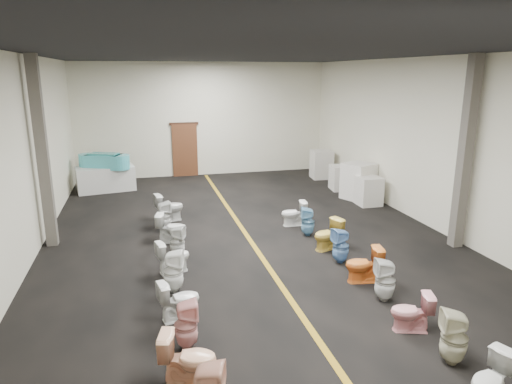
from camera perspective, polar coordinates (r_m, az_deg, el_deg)
floor at (r=11.45m, az=-0.65°, el=-6.18°), size 16.00×16.00×0.00m
ceiling at (r=10.70m, az=-0.72°, el=16.95°), size 16.00×16.00×0.00m
wall_back at (r=18.66m, az=-6.56°, el=8.97°), size 10.00×0.00×10.00m
wall_front at (r=3.92m, az=29.17°, el=-15.07°), size 10.00×0.00×10.00m
wall_left at (r=10.84m, az=-27.36°, el=3.34°), size 0.00×16.00×16.00m
wall_right at (r=12.96m, az=21.45°, el=5.57°), size 0.00×16.00×16.00m
aisle_stripe at (r=11.44m, az=-0.65°, el=-6.17°), size 0.12×15.60×0.01m
back_door at (r=18.66m, az=-8.87°, el=5.17°), size 1.00×0.10×2.10m
door_frame at (r=18.53m, az=-9.01°, el=8.44°), size 1.15×0.08×0.10m
column_left at (r=11.75m, az=-25.14°, el=4.35°), size 0.25×0.25×4.50m
column_right at (r=11.63m, az=24.69°, el=4.31°), size 0.25×0.25×4.50m
display_table at (r=17.07m, az=-18.27°, el=1.61°), size 2.09×1.31×0.86m
bathtub at (r=16.95m, az=-18.45°, el=3.71°), size 1.75×1.15×0.55m
appliance_crate_a at (r=14.87m, az=13.91°, el=0.13°), size 0.71×0.71×0.90m
appliance_crate_b at (r=15.47m, az=12.67°, el=1.33°), size 1.15×1.15×1.20m
appliance_crate_c at (r=16.63m, az=10.67°, el=1.77°), size 0.86×0.86×0.87m
appliance_crate_d at (r=18.31m, az=8.19°, el=3.44°), size 0.84×0.84×1.11m
toilet_left_2 at (r=6.53m, az=-8.44°, el=-19.94°), size 0.83×0.60×0.77m
toilet_left_3 at (r=7.24m, az=-8.74°, el=-16.11°), size 0.37×0.36×0.78m
toilet_left_4 at (r=8.03m, az=-9.59°, el=-13.14°), size 0.76×0.53×0.71m
toilet_left_5 at (r=8.94m, az=-10.29°, el=-9.73°), size 0.46×0.45×0.83m
toilet_left_6 at (r=9.80m, az=-10.31°, el=-7.92°), size 0.76×0.54×0.70m
toilet_left_7 at (r=10.54m, az=-9.82°, el=-6.15°), size 0.44×0.43×0.74m
toilet_left_8 at (r=11.46m, az=-10.52°, el=-4.44°), size 0.80×0.57×0.74m
toilet_left_9 at (r=12.31m, az=-11.49°, el=-3.01°), size 0.43×0.42×0.79m
toilet_left_10 at (r=13.11m, az=-10.80°, el=-1.87°), size 0.85×0.59×0.80m
toilet_right_1 at (r=6.85m, az=27.41°, el=-20.17°), size 0.77×0.60×0.69m
toilet_right_2 at (r=7.39m, az=23.52°, el=-16.35°), size 0.49×0.49×0.84m
toilet_right_3 at (r=8.01m, az=18.84°, el=-14.03°), size 0.73×0.55×0.66m
toilet_right_4 at (r=8.80m, az=15.84°, el=-10.57°), size 0.44×0.44×0.81m
toilet_right_5 at (r=9.45m, az=13.31°, el=-8.83°), size 0.78×0.52×0.74m
toilet_right_6 at (r=10.24m, az=10.54°, el=-6.63°), size 0.40×0.40×0.79m
toilet_right_7 at (r=10.96m, az=8.97°, el=-5.29°), size 0.81×0.61×0.73m
toilet_right_8 at (r=11.78m, az=6.50°, el=-3.71°), size 0.42×0.42×0.76m
toilet_right_9 at (r=12.54m, az=4.74°, el=-2.68°), size 0.71×0.44×0.69m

